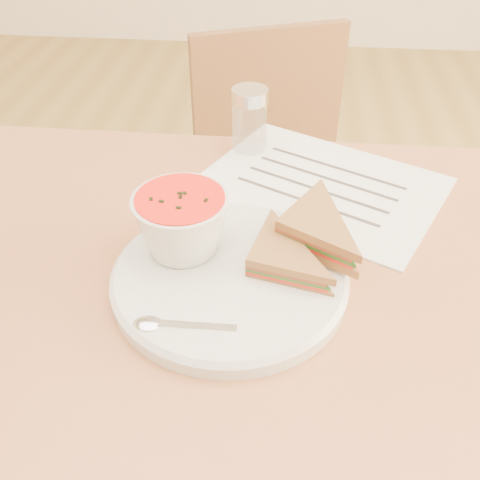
# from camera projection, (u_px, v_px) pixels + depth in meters

# --- Properties ---
(dining_table) EXTENTS (1.00, 0.70, 0.75)m
(dining_table) POSITION_uv_depth(u_px,v_px,m) (244.00, 450.00, 0.86)
(dining_table) COLOR brown
(dining_table) RESTS_ON floor
(chair_far) EXTENTS (0.47, 0.47, 0.81)m
(chair_far) POSITION_uv_depth(u_px,v_px,m) (287.00, 223.00, 1.28)
(chair_far) COLOR brown
(chair_far) RESTS_ON floor
(plate) EXTENTS (0.28, 0.28, 0.02)m
(plate) POSITION_uv_depth(u_px,v_px,m) (230.00, 278.00, 0.62)
(plate) COLOR silver
(plate) RESTS_ON dining_table
(soup_bowl) EXTENTS (0.14, 0.14, 0.08)m
(soup_bowl) POSITION_uv_depth(u_px,v_px,m) (182.00, 226.00, 0.62)
(soup_bowl) COLOR silver
(soup_bowl) RESTS_ON plate
(sandwich_half_a) EXTENTS (0.12, 0.12, 0.03)m
(sandwich_half_a) POSITION_uv_depth(u_px,v_px,m) (245.00, 270.00, 0.59)
(sandwich_half_a) COLOR #9D6737
(sandwich_half_a) RESTS_ON plate
(sandwich_half_b) EXTENTS (0.15, 0.15, 0.03)m
(sandwich_half_b) POSITION_uv_depth(u_px,v_px,m) (274.00, 232.00, 0.62)
(sandwich_half_b) COLOR #9D6737
(sandwich_half_b) RESTS_ON plate
(spoon) EXTENTS (0.16, 0.04, 0.01)m
(spoon) POSITION_uv_depth(u_px,v_px,m) (194.00, 327.00, 0.54)
(spoon) COLOR silver
(spoon) RESTS_ON plate
(paper_menu) EXTENTS (0.41, 0.37, 0.00)m
(paper_menu) POSITION_uv_depth(u_px,v_px,m) (321.00, 184.00, 0.78)
(paper_menu) COLOR white
(paper_menu) RESTS_ON dining_table
(condiment_shaker) EXTENTS (0.06, 0.06, 0.10)m
(condiment_shaker) POSITION_uv_depth(u_px,v_px,m) (250.00, 120.00, 0.84)
(condiment_shaker) COLOR silver
(condiment_shaker) RESTS_ON dining_table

